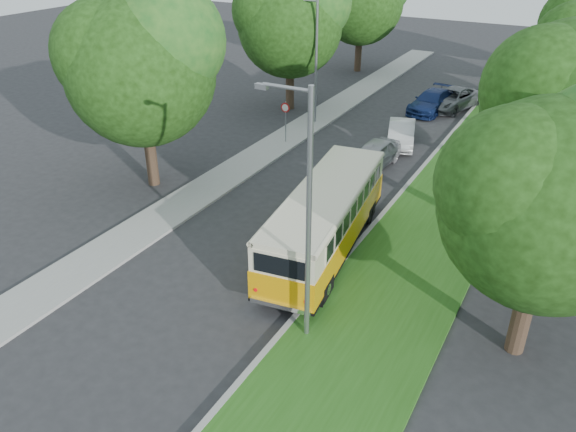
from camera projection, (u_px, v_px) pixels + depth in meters
The scene contains 13 objects.
ground at pixel (236, 262), 21.49m from camera, with size 120.00×120.00×0.00m, color #272729.
curb at pixel (372, 227), 23.78m from camera, with size 0.20×70.00×0.15m, color gray.
grass_verge at pixel (427, 240), 22.79m from camera, with size 4.50×70.00×0.13m, color #255516.
sidewalk at pixel (211, 186), 27.36m from camera, with size 2.20×70.00×0.12m, color gray.
treeline at pixel (458, 33), 31.23m from camera, with size 24.27×41.91×9.46m.
lamppost_near at pixel (306, 213), 15.71m from camera, with size 1.71×0.16×8.00m.
lamppost_far at pixel (315, 58), 33.88m from camera, with size 1.71×0.16×7.50m.
warning_sign at pixel (285, 115), 31.83m from camera, with size 0.56×0.10×2.50m.
vintage_bus at pixel (325, 221), 21.53m from camera, with size 2.38×9.26×2.75m, color #ED9E07, non-canonical shape.
car_silver at pixel (374, 155), 29.31m from camera, with size 1.63×4.04×1.38m, color #AFAFB4.
car_white at pixel (401, 134), 32.13m from camera, with size 1.44×4.13×1.36m, color silver.
car_blue at pixel (432, 101), 37.61m from camera, with size 1.96×4.82×1.40m, color navy.
car_grey at pixel (452, 99), 38.16m from camera, with size 2.32×5.04×1.40m, color slate.
Camera 1 is at (10.45, -14.89, 11.74)m, focal length 35.00 mm.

